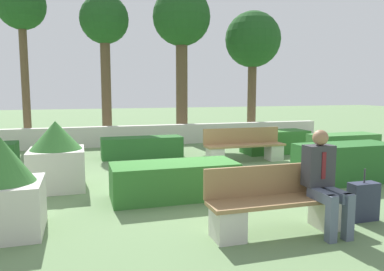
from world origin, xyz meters
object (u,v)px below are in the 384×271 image
at_px(suitcase, 363,201).
at_px(tree_center_right, 182,22).
at_px(planter_corner_right, 57,156).
at_px(tree_center_left, 104,25).
at_px(planter_corner_left, 4,190).
at_px(bench_front, 279,207).
at_px(bench_left_side, 244,148).
at_px(person_seated_man, 324,177).
at_px(tree_rightmost, 253,41).
at_px(tree_leftmost, 21,10).

relative_size(suitcase, tree_center_right, 0.14).
distance_m(planter_corner_right, tree_center_left, 7.13).
bearing_deg(planter_corner_right, planter_corner_left, -103.78).
bearing_deg(bench_front, bench_left_side, 70.60).
distance_m(person_seated_man, tree_rightmost, 9.99).
bearing_deg(person_seated_man, tree_leftmost, 116.42).
xyz_separation_m(planter_corner_left, tree_rightmost, (7.24, 7.90, 3.04)).
relative_size(bench_left_side, planter_corner_left, 1.68).
relative_size(tree_leftmost, tree_center_left, 1.05).
relative_size(person_seated_man, tree_center_left, 0.26).
relative_size(bench_left_side, tree_rightmost, 0.44).
height_order(tree_center_right, tree_rightmost, tree_center_right).
distance_m(person_seated_man, suitcase, 0.94).
bearing_deg(tree_leftmost, suitcase, -59.29).
xyz_separation_m(suitcase, tree_center_right, (-0.26, 8.82, 3.92)).
xyz_separation_m(bench_left_side, person_seated_man, (-1.03, -4.66, 0.39)).
bearing_deg(tree_center_right, planter_corner_right, -124.41).
distance_m(planter_corner_right, tree_leftmost, 7.33).
bearing_deg(planter_corner_left, planter_corner_right, 76.22).
distance_m(planter_corner_left, planter_corner_right, 2.19).
height_order(tree_leftmost, tree_center_left, tree_leftmost).
relative_size(planter_corner_right, tree_center_left, 0.25).
relative_size(person_seated_man, tree_leftmost, 0.25).
distance_m(bench_front, planter_corner_left, 3.52).
bearing_deg(suitcase, bench_front, -178.20).
height_order(planter_corner_left, tree_leftmost, tree_leftmost).
bearing_deg(person_seated_man, tree_center_right, 86.53).
height_order(person_seated_man, tree_rightmost, tree_rightmost).
xyz_separation_m(planter_corner_left, tree_leftmost, (-0.72, 8.31, 3.78)).
bearing_deg(tree_center_right, tree_center_left, 172.81).
height_order(bench_front, suitcase, bench_front).
bearing_deg(bench_left_side, suitcase, -86.32).
distance_m(person_seated_man, planter_corner_left, 4.09).
distance_m(bench_left_side, planter_corner_left, 6.13).
xyz_separation_m(person_seated_man, tree_rightmost, (3.29, 8.98, 2.89)).
xyz_separation_m(bench_front, person_seated_man, (0.56, -0.14, 0.40)).
xyz_separation_m(planter_corner_left, tree_center_right, (4.49, 7.92, 3.61)).
height_order(planter_corner_right, tree_rightmost, tree_rightmost).
xyz_separation_m(planter_corner_right, suitcase, (4.23, -3.02, -0.35)).
bearing_deg(tree_center_right, bench_front, -97.12).
bearing_deg(tree_rightmost, planter_corner_right, -139.30).
bearing_deg(tree_center_right, tree_leftmost, 175.76).
height_order(bench_front, tree_leftmost, tree_leftmost).
height_order(planter_corner_right, suitcase, planter_corner_right).
height_order(tree_leftmost, tree_rightmost, tree_leftmost).
bearing_deg(suitcase, planter_corner_left, 169.31).
xyz_separation_m(person_seated_man, tree_leftmost, (-4.66, 9.39, 3.63)).
height_order(bench_front, person_seated_man, person_seated_man).
height_order(bench_left_side, tree_leftmost, tree_leftmost).
relative_size(tree_center_left, tree_center_right, 0.93).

